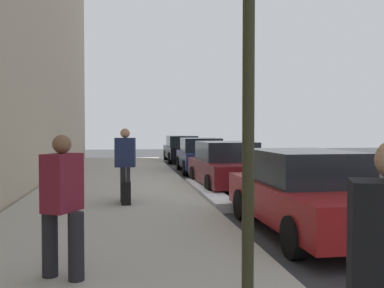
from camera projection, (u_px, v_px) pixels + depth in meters
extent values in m
plane|color=#333335|center=(223.00, 190.00, 13.65)|extent=(56.00, 56.00, 0.00)
cube|color=#A39E93|center=(116.00, 190.00, 13.16)|extent=(28.00, 4.60, 0.15)
cube|color=gold|center=(319.00, 188.00, 14.13)|extent=(28.00, 0.14, 0.01)
cube|color=white|center=(207.00, 192.00, 12.39)|extent=(5.12, 0.56, 0.22)
cylinder|color=black|center=(200.00, 158.00, 24.12)|extent=(0.64, 0.22, 0.64)
cylinder|color=black|center=(170.00, 158.00, 23.88)|extent=(0.64, 0.22, 0.64)
cylinder|color=black|center=(193.00, 155.00, 26.98)|extent=(0.64, 0.22, 0.64)
cylinder|color=black|center=(166.00, 155.00, 26.74)|extent=(0.64, 0.22, 0.64)
cube|color=black|center=(182.00, 152.00, 25.42)|extent=(4.68, 1.82, 0.64)
cube|color=black|center=(182.00, 141.00, 25.63)|extent=(2.43, 1.61, 0.60)
cylinder|color=black|center=(226.00, 168.00, 17.92)|extent=(0.65, 0.24, 0.64)
cylinder|color=black|center=(185.00, 168.00, 17.72)|extent=(0.65, 0.24, 0.64)
cylinder|color=black|center=(215.00, 163.00, 20.64)|extent=(0.65, 0.24, 0.64)
cylinder|color=black|center=(179.00, 163.00, 20.44)|extent=(0.65, 0.24, 0.64)
cube|color=navy|center=(201.00, 159.00, 19.17)|extent=(4.48, 1.93, 0.64)
cube|color=black|center=(200.00, 145.00, 19.37)|extent=(2.35, 1.67, 0.60)
cylinder|color=black|center=(267.00, 184.00, 12.54)|extent=(0.64, 0.23, 0.64)
cylinder|color=black|center=(210.00, 186.00, 12.26)|extent=(0.64, 0.23, 0.64)
cylinder|color=black|center=(242.00, 175.00, 15.10)|extent=(0.64, 0.23, 0.64)
cylinder|color=black|center=(194.00, 176.00, 14.81)|extent=(0.64, 0.23, 0.64)
cube|color=maroon|center=(228.00, 171.00, 13.67)|extent=(4.22, 1.89, 0.64)
cube|color=black|center=(226.00, 151.00, 13.85)|extent=(2.21, 1.65, 0.60)
cylinder|color=black|center=(294.00, 237.00, 6.41)|extent=(0.64, 0.23, 0.64)
cylinder|color=black|center=(317.00, 202.00, 9.48)|extent=(0.64, 0.23, 0.64)
cylinder|color=black|center=(242.00, 204.00, 9.21)|extent=(0.64, 0.23, 0.64)
cube|color=maroon|center=(308.00, 202.00, 7.94)|extent=(4.59, 1.85, 0.64)
cube|color=black|center=(303.00, 167.00, 8.14)|extent=(2.39, 1.62, 0.60)
cylinder|color=black|center=(126.00, 183.00, 10.87)|extent=(0.20, 0.20, 0.84)
cylinder|color=black|center=(124.00, 185.00, 10.48)|extent=(0.20, 0.20, 0.84)
cube|color=#1E284C|center=(125.00, 152.00, 10.65)|extent=(0.36, 0.51, 0.71)
sphere|color=tan|center=(125.00, 133.00, 10.63)|extent=(0.23, 0.23, 0.23)
cylinder|color=black|center=(76.00, 246.00, 5.07)|extent=(0.19, 0.19, 0.80)
cylinder|color=black|center=(50.00, 243.00, 5.20)|extent=(0.19, 0.19, 0.80)
cube|color=maroon|center=(62.00, 183.00, 5.11)|extent=(0.54, 0.48, 0.68)
sphere|color=brown|center=(62.00, 144.00, 5.09)|extent=(0.22, 0.22, 0.22)
cylinder|color=#2D2D19|center=(248.00, 130.00, 4.28)|extent=(0.12, 0.12, 3.51)
cube|color=black|center=(126.00, 193.00, 10.19)|extent=(0.34, 0.22, 0.54)
cylinder|color=#4C4C4C|center=(126.00, 174.00, 10.18)|extent=(0.03, 0.03, 0.36)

